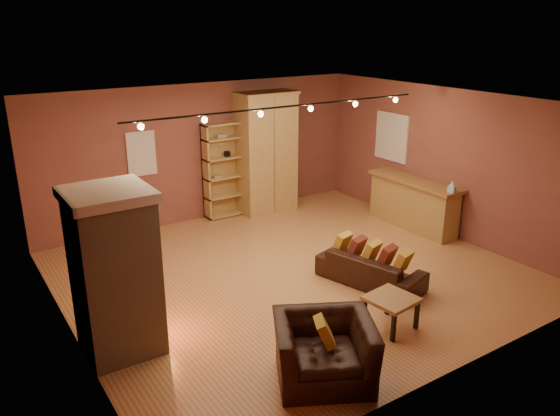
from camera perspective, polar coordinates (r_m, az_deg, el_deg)
floor at (r=9.11m, az=1.31°, el=-6.79°), size 7.00×7.00×0.00m
ceiling at (r=8.28m, az=1.46°, el=10.93°), size 7.00×7.00×0.00m
back_wall at (r=11.32m, az=-8.05°, el=5.76°), size 7.00×0.02×2.80m
left_wall at (r=7.30m, az=-21.89°, el=-3.00°), size 0.02×6.50×2.80m
right_wall at (r=10.89m, az=16.77°, el=4.61°), size 0.02×6.50×2.80m
fireplace at (r=6.98m, az=-16.81°, el=-6.46°), size 1.01×0.98×2.12m
back_window at (r=10.79m, az=-14.29°, el=5.52°), size 0.56×0.04×0.86m
bookcase at (r=11.47m, az=-6.11°, el=4.05°), size 0.82×0.32×2.00m
armoire at (r=11.67m, az=-1.46°, el=5.81°), size 1.26×0.72×2.58m
bar_counter at (r=11.18m, az=13.72°, el=0.48°), size 0.57×2.09×1.00m
tissue_box at (r=10.39m, az=17.52°, el=2.07°), size 0.16×0.16×0.23m
right_window at (r=11.74m, az=11.60°, el=7.29°), size 0.05×0.90×1.00m
loveseat at (r=8.73m, az=9.46°, el=-5.69°), size 0.94×1.77×0.73m
armchair at (r=6.44m, az=4.66°, el=-13.68°), size 1.34×1.18×0.99m
coffee_table at (r=7.58m, az=11.55°, el=-9.58°), size 0.67×0.67×0.45m
track_rail at (r=8.46m, az=0.67°, el=10.33°), size 5.20×0.09×0.13m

